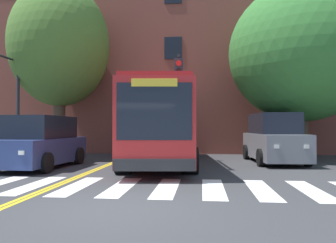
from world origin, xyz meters
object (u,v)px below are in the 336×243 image
(car_teal_behind_bus, at_px, (176,139))
(street_tree_curbside_small, at_px, (60,46))
(city_bus, at_px, (160,124))
(car_navy_near_lane, at_px, (42,143))
(car_grey_far_lane, at_px, (274,139))
(traffic_light_far_corner, at_px, (1,84))
(street_tree_curbside_large, at_px, (301,53))
(traffic_light_overhead, at_px, (177,91))

(car_teal_behind_bus, bearing_deg, street_tree_curbside_small, -139.65)
(city_bus, xyz_separation_m, car_teal_behind_bus, (0.08, 8.21, -0.98))
(car_navy_near_lane, distance_m, car_teal_behind_bus, 11.18)
(street_tree_curbside_small, bearing_deg, city_bus, -25.90)
(car_grey_far_lane, distance_m, car_teal_behind_bus, 8.81)
(traffic_light_far_corner, xyz_separation_m, street_tree_curbside_large, (14.66, 2.95, 1.84))
(street_tree_curbside_small, bearing_deg, street_tree_curbside_large, -0.90)
(car_navy_near_lane, xyz_separation_m, traffic_light_far_corner, (-2.92, 1.72, 2.69))
(car_teal_behind_bus, xyz_separation_m, street_tree_curbside_small, (-6.18, -5.25, 5.45))
(traffic_light_overhead, bearing_deg, street_tree_curbside_large, 25.19)
(city_bus, distance_m, traffic_light_overhead, 1.68)
(car_grey_far_lane, relative_size, street_tree_curbside_small, 0.53)
(car_grey_far_lane, height_order, car_teal_behind_bus, car_grey_far_lane)
(traffic_light_overhead, height_order, street_tree_curbside_large, street_tree_curbside_large)
(car_navy_near_lane, height_order, street_tree_curbside_small, street_tree_curbside_small)
(traffic_light_overhead, distance_m, street_tree_curbside_small, 8.18)
(traffic_light_overhead, relative_size, street_tree_curbside_large, 0.53)
(car_teal_behind_bus, xyz_separation_m, traffic_light_far_corner, (-7.67, -8.40, 2.84))
(car_grey_far_lane, xyz_separation_m, traffic_light_far_corner, (-12.88, -1.31, 2.61))
(city_bus, xyz_separation_m, traffic_light_overhead, (0.82, -0.19, 1.45))
(car_grey_far_lane, height_order, street_tree_curbside_small, street_tree_curbside_small)
(car_teal_behind_bus, distance_m, traffic_light_far_corner, 11.72)
(car_navy_near_lane, distance_m, car_grey_far_lane, 10.41)
(city_bus, bearing_deg, traffic_light_overhead, -12.80)
(car_teal_behind_bus, relative_size, street_tree_curbside_small, 0.41)
(city_bus, distance_m, traffic_light_far_corner, 7.81)
(car_navy_near_lane, distance_m, traffic_light_far_corner, 4.33)
(car_navy_near_lane, bearing_deg, traffic_light_far_corner, 149.57)
(street_tree_curbside_large, relative_size, street_tree_curbside_small, 0.93)
(city_bus, height_order, traffic_light_far_corner, traffic_light_far_corner)
(car_navy_near_lane, height_order, traffic_light_overhead, traffic_light_overhead)
(city_bus, xyz_separation_m, car_grey_far_lane, (5.30, 1.12, -0.74))
(car_navy_near_lane, relative_size, car_grey_far_lane, 0.95)
(city_bus, height_order, car_grey_far_lane, city_bus)
(traffic_light_far_corner, xyz_separation_m, street_tree_curbside_small, (1.48, 3.15, 2.61))
(city_bus, distance_m, car_grey_far_lane, 5.47)
(city_bus, height_order, car_teal_behind_bus, city_bus)
(street_tree_curbside_large, distance_m, street_tree_curbside_small, 13.19)
(city_bus, bearing_deg, traffic_light_far_corner, -178.53)
(traffic_light_far_corner, relative_size, street_tree_curbside_small, 0.56)
(car_navy_near_lane, relative_size, traffic_light_overhead, 1.01)
(car_teal_behind_bus, bearing_deg, car_navy_near_lane, -115.10)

